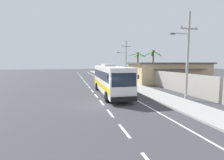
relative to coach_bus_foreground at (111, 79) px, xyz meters
The scene contains 12 objects.
ground_plane 5.33m from the coach_bus_foreground, 111.62° to the right, with size 160.00×160.00×0.00m, color #3A3A3F.
sidewalk_kerb 7.52m from the coach_bus_foreground, 47.21° to the left, with size 3.20×90.00×0.14m, color #999993.
lane_markings 10.26m from the coach_bus_foreground, 88.22° to the left, with size 3.78×71.00×0.01m.
boundary_wall 12.84m from the coach_bus_foreground, 46.89° to the left, with size 0.24×60.00×2.47m, color #9E998E.
coach_bus_foreground is the anchor object (origin of this frame).
motorcycle_beside_bus 10.26m from the coach_bus_foreground, 77.65° to the left, with size 0.56×1.96×1.62m.
pedestrian_near_kerb 17.02m from the coach_bus_foreground, 69.91° to the left, with size 0.36×0.36×1.72m.
utility_pole_nearest 8.66m from the coach_bus_foreground, 37.19° to the right, with size 2.97×0.24×8.67m.
utility_pole_mid 15.84m from the coach_bus_foreground, 65.03° to the left, with size 2.83×0.24×8.08m.
palm_nearest 11.69m from the coach_bus_foreground, 37.46° to the left, with size 3.08×3.18×5.84m.
palm_second 12.15m from the coach_bus_foreground, 52.19° to the left, with size 3.50×3.44×5.61m.
roadside_building 15.92m from the coach_bus_foreground, 33.43° to the left, with size 14.55×7.46×3.73m.
Camera 1 is at (-2.93, -15.17, 3.86)m, focal length 27.71 mm.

